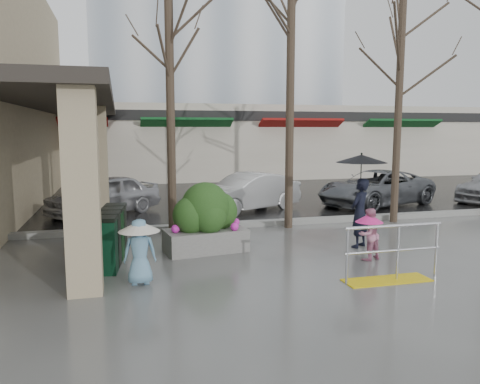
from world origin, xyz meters
name	(u,v)px	position (x,y,z in m)	size (l,w,h in m)	color
ground	(295,267)	(0.00, 0.00, 0.00)	(120.00, 120.00, 0.00)	#51514F
street_asphalt	(172,171)	(0.00, 22.00, 0.01)	(120.00, 36.00, 0.01)	black
curb	(243,224)	(0.00, 4.00, 0.07)	(120.00, 0.30, 0.15)	gray
canopy_slab	(70,101)	(-4.80, 8.00, 3.62)	(2.80, 18.00, 0.25)	#2D2823
pillar_front	(82,189)	(-3.90, -0.50, 1.75)	(0.55, 0.55, 3.50)	tan
pillar_back	(98,162)	(-3.90, 6.00, 1.75)	(0.55, 0.55, 3.50)	tan
storefront_row	(214,142)	(2.00, 17.97, 2.01)	(34.00, 6.74, 4.00)	beige
office_tower	(208,6)	(4.00, 30.00, 12.50)	(18.00, 12.00, 25.00)	#8C99A8
handrail	(391,260)	(1.36, -1.20, 0.38)	(1.90, 0.50, 1.03)	yellow
tree_west	(169,32)	(-2.00, 3.60, 5.08)	(3.20, 3.20, 6.80)	#382B21
tree_midwest	(291,33)	(1.20, 3.60, 5.23)	(3.20, 3.20, 7.00)	#382B21
tree_mideast	(401,52)	(4.50, 3.60, 4.86)	(3.20, 3.20, 6.50)	#382B21
woman	(360,191)	(2.01, 1.14, 1.31)	(1.16, 1.16, 2.18)	black
child_pink	(369,231)	(1.67, 0.12, 0.61)	(0.63, 0.58, 1.09)	pink
child_blue	(140,244)	(-3.00, -0.26, 0.71)	(0.73, 0.73, 1.17)	#699ABB
planter	(206,218)	(-1.48, 1.67, 0.74)	(1.89, 1.14, 1.55)	slate
news_boxes	(111,236)	(-3.50, 1.27, 0.54)	(0.68, 1.99, 1.09)	#0C341F
car_a	(103,195)	(-3.82, 6.97, 0.63)	(1.49, 3.70, 1.26)	#A2A2A7
car_b	(248,192)	(0.81, 6.47, 0.63)	(1.33, 3.82, 1.26)	silver
car_c	(376,188)	(5.56, 6.41, 0.63)	(2.09, 4.53, 1.26)	slate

